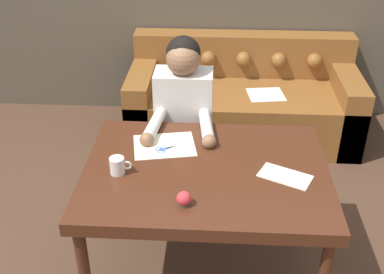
% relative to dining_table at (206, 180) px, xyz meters
% --- Properties ---
extents(ground_plane, '(16.00, 16.00, 0.00)m').
position_rel_dining_table_xyz_m(ground_plane, '(-0.10, -0.02, -0.68)').
color(ground_plane, '#4C3323').
extents(dining_table, '(1.27, 0.95, 0.76)m').
position_rel_dining_table_xyz_m(dining_table, '(0.00, 0.00, 0.00)').
color(dining_table, '#472314').
rests_on(dining_table, ground_plane).
extents(couch, '(1.91, 0.88, 0.81)m').
position_rel_dining_table_xyz_m(couch, '(0.26, 1.71, -0.39)').
color(couch, brown).
rests_on(couch, ground_plane).
extents(person, '(0.43, 0.62, 1.23)m').
position_rel_dining_table_xyz_m(person, '(-0.16, 0.64, -0.06)').
color(person, '#33281E').
rests_on(person, ground_plane).
extents(pattern_paper_main, '(0.38, 0.32, 0.00)m').
position_rel_dining_table_xyz_m(pattern_paper_main, '(-0.24, 0.21, 0.08)').
color(pattern_paper_main, beige).
rests_on(pattern_paper_main, dining_table).
extents(pattern_paper_offcut, '(0.29, 0.24, 0.00)m').
position_rel_dining_table_xyz_m(pattern_paper_offcut, '(0.40, -0.05, 0.08)').
color(pattern_paper_offcut, beige).
rests_on(pattern_paper_offcut, dining_table).
extents(scissors, '(0.19, 0.15, 0.01)m').
position_rel_dining_table_xyz_m(scissors, '(-0.22, 0.17, 0.08)').
color(scissors, silver).
rests_on(scissors, dining_table).
extents(mug, '(0.11, 0.08, 0.09)m').
position_rel_dining_table_xyz_m(mug, '(-0.45, -0.07, 0.12)').
color(mug, silver).
rests_on(mug, dining_table).
extents(pin_cushion, '(0.07, 0.07, 0.07)m').
position_rel_dining_table_xyz_m(pin_cushion, '(-0.09, -0.31, 0.11)').
color(pin_cushion, '#4C3828').
rests_on(pin_cushion, dining_table).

